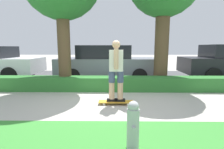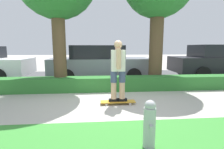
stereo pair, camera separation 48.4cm
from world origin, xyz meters
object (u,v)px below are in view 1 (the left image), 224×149
Objects in this scene: skater_person at (116,70)px; fire_hydrant at (133,125)px; skateboard at (116,102)px; parked_car_middle at (106,62)px.

fire_hydrant is (0.23, -2.04, -0.55)m from skater_person.
skateboard is 3.63m from parked_car_middle.
parked_car_middle reaches higher than fire_hydrant.
skateboard is 0.20× the size of parked_car_middle.
skater_person is 2.12m from fire_hydrant.
fire_hydrant is at bearing -84.48° from parked_car_middle.
parked_car_middle is (-0.42, 3.53, 0.74)m from skateboard.
skateboard is 1.24× the size of fire_hydrant.
fire_hydrant is (0.23, -2.04, 0.30)m from skateboard.
parked_car_middle is 6.12× the size of fire_hydrant.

